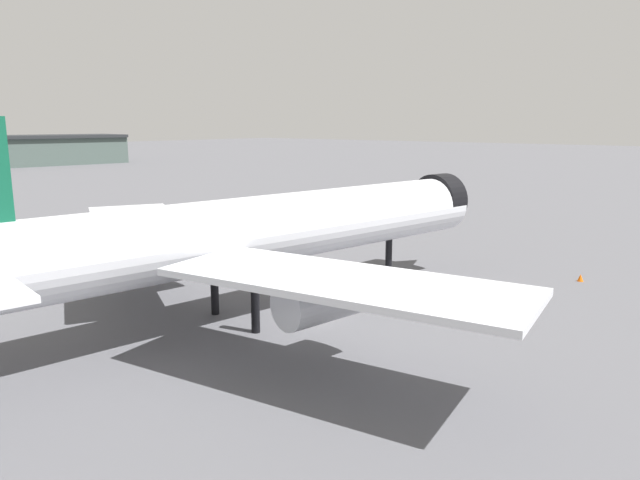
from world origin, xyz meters
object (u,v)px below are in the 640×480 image
service_truck_front (179,231)px  airliner_near_gate (255,232)px  baggage_tug_wing (6,259)px  traffic_cone_wingtip (580,278)px

service_truck_front → airliner_near_gate: bearing=-54.1°
airliner_near_gate → baggage_tug_wing: 37.35m
airliner_near_gate → traffic_cone_wingtip: (30.59, -18.57, -7.19)m
airliner_near_gate → baggage_tug_wing: (-5.91, 36.28, -6.62)m
traffic_cone_wingtip → service_truck_front: bearing=105.6°
service_truck_front → baggage_tug_wing: bearing=-127.2°
service_truck_front → baggage_tug_wing: size_ratio=1.67×
airliner_near_gate → baggage_tug_wing: size_ratio=16.86×
service_truck_front → baggage_tug_wing: 22.67m
airliner_near_gate → traffic_cone_wingtip: size_ratio=75.13×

